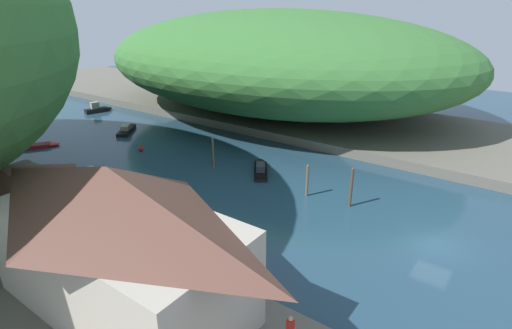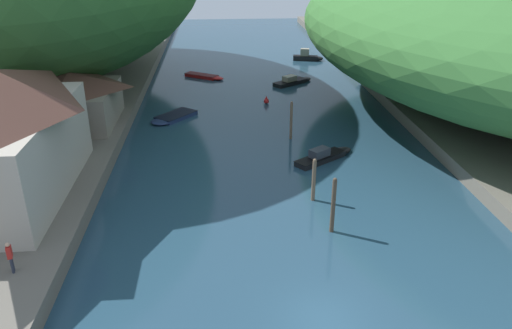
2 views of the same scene
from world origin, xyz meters
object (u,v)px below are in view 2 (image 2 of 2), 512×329
Objects in this scene: boat_navy_launch at (308,57)px; person_on_quay at (10,255)px; boat_far_upstream at (325,156)px; boat_moored_right at (206,76)px; boat_open_rowboat at (293,81)px; channel_buoy_near at (266,101)px; waterfront_building at (4,132)px; boathouse_shed at (72,97)px; boat_yellow_tender at (172,117)px.

person_on_quay reaches higher than boat_navy_launch.
boat_far_upstream is 23.80m from person_on_quay.
boat_moored_right is 11.18m from boat_open_rowboat.
boat_open_rowboat is 6.41× the size of channel_buoy_near.
boat_open_rowboat reaches higher than channel_buoy_near.
waterfront_building is 8.76× the size of person_on_quay.
boathouse_shed is 1.68× the size of boat_open_rowboat.
boat_far_upstream is 35.47m from boat_navy_launch.
boat_far_upstream reaches higher than boat_yellow_tender.
boat_far_upstream is at bearing -65.75° from person_on_quay.
waterfront_building is at bearing -19.54° from boat_navy_launch.
waterfront_building reaches higher than person_on_quay.
boat_open_rowboat is 8.78m from channel_buoy_near.
boat_far_upstream is at bearing -39.31° from boat_open_rowboat.
boat_moored_right is 0.97× the size of boat_open_rowboat.
boathouse_shed is at bearing 88.40° from waterfront_building.
person_on_quay is at bearing 21.27° from boat_moored_right.
boat_yellow_tender is at bearing 22.19° from boat_moored_right.
waterfront_building is 36.82m from boat_open_rowboat.
waterfront_building is 3.33× the size of boat_navy_launch.
boat_open_rowboat is at bearing 142.43° from boat_far_upstream.
boat_moored_right is 17.06m from boat_navy_launch.
person_on_quay is (-15.38, -29.75, 1.72)m from channel_buoy_near.
boat_open_rowboat is at bearing -99.04° from boat_yellow_tender.
person_on_quay is at bearing -72.07° from waterfront_building.
boathouse_shed is 22.42m from boat_far_upstream.
person_on_quay is (-23.38, -49.91, 1.55)m from boat_navy_launch.
boathouse_shed reaches higher than boat_yellow_tender.
boat_navy_launch reaches higher than boat_far_upstream.
boat_navy_launch is (25.80, 27.96, -2.96)m from boathouse_shed.
boat_navy_launch is at bearing -86.31° from boat_yellow_tender.
boat_navy_launch is 12.98m from boat_open_rowboat.
waterfront_building reaches higher than boat_far_upstream.
boat_navy_launch is (17.66, 24.47, 0.31)m from boat_yellow_tender.
boat_yellow_tender is 18.29m from boat_open_rowboat.
channel_buoy_near is at bearing -8.84° from boat_navy_launch.
boat_navy_launch is 55.13m from person_on_quay.
person_on_quay is (2.41, -21.94, -1.40)m from boathouse_shed.
waterfront_building is 34.80m from boat_moored_right.
channel_buoy_near is at bearing 63.60° from boat_moored_right.
person_on_quay is at bearing -12.29° from boat_navy_launch.
boat_moored_right is (-9.78, 26.27, -0.12)m from boat_far_upstream.
boat_navy_launch is 5.27× the size of channel_buoy_near.
channel_buoy_near is (-4.05, -7.79, 0.01)m from boat_open_rowboat.
waterfront_building reaches higher than boat_yellow_tender.
boat_far_upstream is 1.22× the size of boat_navy_launch.
channel_buoy_near is (-3.21, 14.99, 0.01)m from boat_far_upstream.
boat_far_upstream is 28.03m from boat_moored_right.
channel_buoy_near is at bearing 23.70° from boathouse_shed.
boat_open_rowboat is (13.71, 12.11, 0.13)m from boat_yellow_tender.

